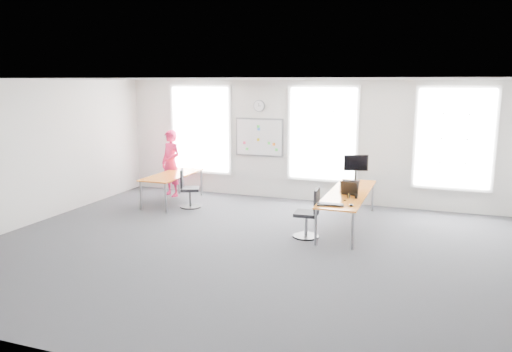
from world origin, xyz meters
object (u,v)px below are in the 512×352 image
at_px(desk_right, 348,195).
at_px(headphones, 352,196).
at_px(keyboard, 330,205).
at_px(monitor, 356,165).
at_px(chair_right, 309,216).
at_px(chair_left, 188,191).
at_px(desk_left, 172,177).
at_px(person, 171,163).

relative_size(desk_right, headphones, 15.80).
xyz_separation_m(keyboard, headphones, (0.29, 0.70, 0.04)).
distance_m(desk_right, monitor, 1.29).
xyz_separation_m(desk_right, chair_right, (-0.57, -0.99, -0.25)).
distance_m(desk_right, chair_left, 3.86).
height_order(desk_right, desk_left, desk_right).
bearing_deg(monitor, headphones, -102.55).
bearing_deg(person, desk_right, 7.46).
bearing_deg(keyboard, desk_right, 71.38).
relative_size(chair_right, person, 0.56).
relative_size(keyboard, monitor, 0.80).
relative_size(chair_right, keyboard, 1.97).
relative_size(chair_left, person, 0.53).
distance_m(chair_right, monitor, 2.37).
bearing_deg(keyboard, headphones, 55.17).
distance_m(person, keyboard, 5.29).
height_order(desk_right, monitor, monitor).
height_order(chair_right, person, person).
xyz_separation_m(person, monitor, (4.78, -0.02, 0.22)).
height_order(keyboard, monitor, monitor).
xyz_separation_m(chair_right, chair_left, (-3.27, 1.27, -0.02)).
xyz_separation_m(desk_right, person, (-4.82, 1.24, 0.19)).
distance_m(chair_right, person, 4.83).
height_order(person, keyboard, person).
bearing_deg(chair_right, monitor, 163.48).
xyz_separation_m(chair_left, monitor, (3.79, 0.94, 0.68)).
height_order(desk_left, person, person).
distance_m(desk_right, person, 4.99).
bearing_deg(desk_left, monitor, 8.11).
height_order(keyboard, headphones, headphones).
bearing_deg(person, keyboard, -5.45).
relative_size(desk_right, monitor, 4.84).
height_order(desk_left, chair_left, chair_left).
relative_size(chair_left, monitor, 1.51).
xyz_separation_m(desk_right, desk_left, (-4.43, 0.60, -0.02)).
bearing_deg(desk_left, keyboard, -22.56).
distance_m(desk_right, chair_right, 1.17).
bearing_deg(chair_right, desk_left, -115.64).
relative_size(desk_right, chair_left, 3.19).
bearing_deg(headphones, person, 167.36).
bearing_deg(person, chair_right, -5.75).
bearing_deg(chair_right, person, -120.95).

